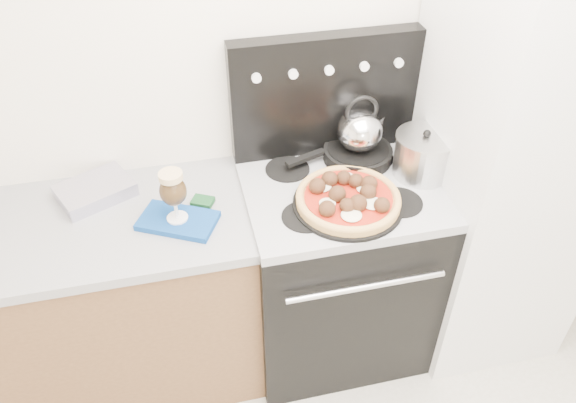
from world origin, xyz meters
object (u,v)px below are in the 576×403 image
object	(u,v)px
pizza_pan	(348,204)
pizza	(348,197)
base_cabinet	(77,312)
fridge	(508,160)
stove_body	(335,271)
skillet	(358,154)
tea_kettle	(360,128)
beer_glass	(174,196)
oven_mitt	(178,221)
stock_pot	(423,156)

from	to	relation	value
pizza_pan	pizza	size ratio (longest dim) A/B	1.06
base_cabinet	fridge	size ratio (longest dim) A/B	0.76
stove_body	pizza	size ratio (longest dim) A/B	2.27
skillet	tea_kettle	size ratio (longest dim) A/B	1.39
stove_body	beer_glass	world-z (taller)	beer_glass
stove_body	skillet	bearing A→B (deg)	53.05
pizza	tea_kettle	xyz separation A→B (m)	(0.13, 0.28, 0.11)
fridge	pizza_pan	bearing A→B (deg)	-172.40
oven_mitt	pizza	distance (m)	0.63
oven_mitt	stock_pot	distance (m)	0.98
pizza	base_cabinet	bearing A→B (deg)	172.45
beer_glass	tea_kettle	size ratio (longest dim) A/B	1.03
pizza	beer_glass	bearing A→B (deg)	174.14
pizza_pan	skillet	distance (m)	0.31
oven_mitt	stock_pot	size ratio (longest dim) A/B	1.22
pizza	tea_kettle	size ratio (longest dim) A/B	1.91
stove_body	oven_mitt	xyz separation A→B (m)	(-0.64, -0.06, 0.47)
stove_body	skillet	distance (m)	0.54
base_cabinet	stock_pot	world-z (taller)	stock_pot
fridge	stock_pot	distance (m)	0.37
oven_mitt	stove_body	bearing A→B (deg)	4.99
skillet	tea_kettle	xyz separation A→B (m)	(-0.00, 0.00, 0.13)
beer_glass	fridge	bearing A→B (deg)	1.31
base_cabinet	oven_mitt	size ratio (longest dim) A/B	5.25
beer_glass	pizza	distance (m)	0.63
fridge	pizza_pan	distance (m)	0.72
stove_body	fridge	distance (m)	0.87
beer_glass	tea_kettle	distance (m)	0.79
pizza	tea_kettle	world-z (taller)	tea_kettle
tea_kettle	skillet	bearing A→B (deg)	-19.36
fridge	oven_mitt	size ratio (longest dim) A/B	6.89
skillet	base_cabinet	bearing A→B (deg)	-173.79
beer_glass	pizza	size ratio (longest dim) A/B	0.54
oven_mitt	pizza	bearing A→B (deg)	-5.86
oven_mitt	stock_pot	world-z (taller)	stock_pot
oven_mitt	pizza_pan	bearing A→B (deg)	-5.86
oven_mitt	tea_kettle	xyz separation A→B (m)	(0.76, 0.21, 0.16)
base_cabinet	skillet	xyz separation A→B (m)	(1.22, 0.13, 0.52)
fridge	skillet	xyz separation A→B (m)	(-0.58, 0.18, -0.00)
pizza	skillet	bearing A→B (deg)	64.88
base_cabinet	oven_mitt	xyz separation A→B (m)	(0.47, -0.08, 0.48)
pizza_pan	stock_pot	xyz separation A→B (m)	(0.35, 0.13, 0.08)
stock_pot	fridge	bearing A→B (deg)	-5.22
oven_mitt	pizza_pan	xyz separation A→B (m)	(0.63, -0.06, 0.01)
pizza_pan	beer_glass	bearing A→B (deg)	174.14
oven_mitt	skillet	bearing A→B (deg)	15.78
base_cabinet	oven_mitt	world-z (taller)	oven_mitt
oven_mitt	stock_pot	bearing A→B (deg)	3.78
stove_body	stock_pot	size ratio (longest dim) A/B	3.90
stock_pot	oven_mitt	bearing A→B (deg)	-176.22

